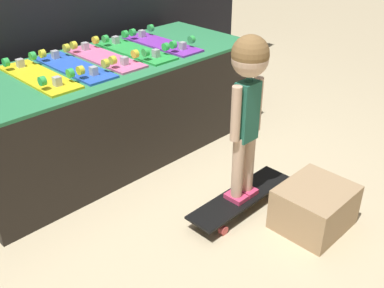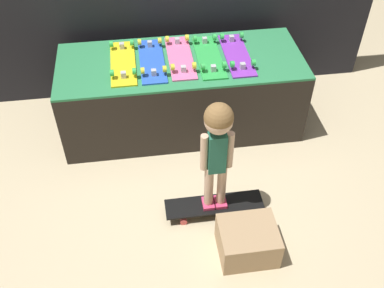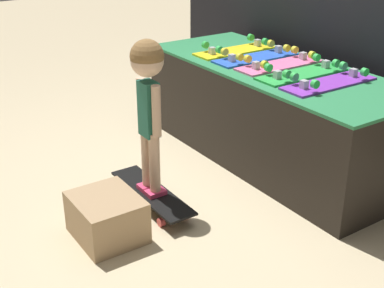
{
  "view_description": "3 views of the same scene",
  "coord_description": "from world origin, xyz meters",
  "px_view_note": "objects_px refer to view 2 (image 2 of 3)",
  "views": [
    {
      "loc": [
        -1.61,
        -1.87,
        1.63
      ],
      "look_at": [
        0.01,
        -0.25,
        0.36
      ],
      "focal_mm": 42.0,
      "sensor_mm": 36.0,
      "label": 1
    },
    {
      "loc": [
        -0.36,
        -2.66,
        2.75
      ],
      "look_at": [
        -0.01,
        -0.22,
        0.41
      ],
      "focal_mm": 42.0,
      "sensor_mm": 36.0,
      "label": 2
    },
    {
      "loc": [
        2.65,
        -1.96,
        1.72
      ],
      "look_at": [
        0.11,
        -0.25,
        0.34
      ],
      "focal_mm": 50.0,
      "sensor_mm": 36.0,
      "label": 3
    }
  ],
  "objects_px": {
    "skateboard_yellow_on_rack": "(123,62)",
    "skateboard_on_floor": "(214,205)",
    "skateboard_pink_on_rack": "(180,57)",
    "skateboard_blue_on_rack": "(152,60)",
    "skateboard_green_on_rack": "(209,56)",
    "storage_box": "(248,241)",
    "child": "(218,139)",
    "skateboard_purple_on_rack": "(237,54)"
  },
  "relations": [
    {
      "from": "skateboard_yellow_on_rack",
      "to": "skateboard_green_on_rack",
      "type": "bearing_deg",
      "value": -0.69
    },
    {
      "from": "skateboard_green_on_rack",
      "to": "skateboard_purple_on_rack",
      "type": "bearing_deg",
      "value": -0.58
    },
    {
      "from": "skateboard_blue_on_rack",
      "to": "skateboard_green_on_rack",
      "type": "bearing_deg",
      "value": -0.85
    },
    {
      "from": "child",
      "to": "skateboard_green_on_rack",
      "type": "bearing_deg",
      "value": 83.53
    },
    {
      "from": "skateboard_blue_on_rack",
      "to": "skateboard_green_on_rack",
      "type": "distance_m",
      "value": 0.48
    },
    {
      "from": "skateboard_on_floor",
      "to": "storage_box",
      "type": "bearing_deg",
      "value": -66.49
    },
    {
      "from": "skateboard_blue_on_rack",
      "to": "child",
      "type": "height_order",
      "value": "child"
    },
    {
      "from": "skateboard_blue_on_rack",
      "to": "storage_box",
      "type": "height_order",
      "value": "skateboard_blue_on_rack"
    },
    {
      "from": "skateboard_green_on_rack",
      "to": "child",
      "type": "xyz_separation_m",
      "value": [
        -0.13,
        -1.09,
        0.05
      ]
    },
    {
      "from": "skateboard_blue_on_rack",
      "to": "skateboard_on_floor",
      "type": "relative_size",
      "value": 0.89
    },
    {
      "from": "skateboard_blue_on_rack",
      "to": "child",
      "type": "xyz_separation_m",
      "value": [
        0.35,
        -1.09,
        0.05
      ]
    },
    {
      "from": "skateboard_blue_on_rack",
      "to": "skateboard_on_floor",
      "type": "height_order",
      "value": "skateboard_blue_on_rack"
    },
    {
      "from": "skateboard_yellow_on_rack",
      "to": "skateboard_on_floor",
      "type": "distance_m",
      "value": 1.39
    },
    {
      "from": "skateboard_yellow_on_rack",
      "to": "skateboard_pink_on_rack",
      "type": "distance_m",
      "value": 0.48
    },
    {
      "from": "skateboard_yellow_on_rack",
      "to": "skateboard_green_on_rack",
      "type": "xyz_separation_m",
      "value": [
        0.72,
        -0.01,
        0.0
      ]
    },
    {
      "from": "skateboard_blue_on_rack",
      "to": "skateboard_green_on_rack",
      "type": "relative_size",
      "value": 1.0
    },
    {
      "from": "skateboard_yellow_on_rack",
      "to": "storage_box",
      "type": "height_order",
      "value": "skateboard_yellow_on_rack"
    },
    {
      "from": "skateboard_on_floor",
      "to": "storage_box",
      "type": "height_order",
      "value": "storage_box"
    },
    {
      "from": "skateboard_blue_on_rack",
      "to": "child",
      "type": "relative_size",
      "value": 0.7
    },
    {
      "from": "skateboard_yellow_on_rack",
      "to": "skateboard_on_floor",
      "type": "bearing_deg",
      "value": -61.64
    },
    {
      "from": "skateboard_blue_on_rack",
      "to": "skateboard_green_on_rack",
      "type": "height_order",
      "value": "same"
    },
    {
      "from": "skateboard_green_on_rack",
      "to": "skateboard_blue_on_rack",
      "type": "bearing_deg",
      "value": 179.15
    },
    {
      "from": "skateboard_pink_on_rack",
      "to": "skateboard_purple_on_rack",
      "type": "height_order",
      "value": "same"
    },
    {
      "from": "skateboard_green_on_rack",
      "to": "child",
      "type": "height_order",
      "value": "child"
    },
    {
      "from": "skateboard_on_floor",
      "to": "child",
      "type": "relative_size",
      "value": 0.78
    },
    {
      "from": "skateboard_green_on_rack",
      "to": "skateboard_on_floor",
      "type": "relative_size",
      "value": 0.89
    },
    {
      "from": "skateboard_green_on_rack",
      "to": "storage_box",
      "type": "distance_m",
      "value": 1.58
    },
    {
      "from": "skateboard_green_on_rack",
      "to": "storage_box",
      "type": "bearing_deg",
      "value": -88.49
    },
    {
      "from": "skateboard_pink_on_rack",
      "to": "skateboard_on_floor",
      "type": "height_order",
      "value": "skateboard_pink_on_rack"
    },
    {
      "from": "skateboard_yellow_on_rack",
      "to": "skateboard_blue_on_rack",
      "type": "height_order",
      "value": "same"
    },
    {
      "from": "skateboard_blue_on_rack",
      "to": "skateboard_on_floor",
      "type": "distance_m",
      "value": 1.31
    },
    {
      "from": "skateboard_yellow_on_rack",
      "to": "skateboard_pink_on_rack",
      "type": "bearing_deg",
      "value": 1.8
    },
    {
      "from": "skateboard_pink_on_rack",
      "to": "skateboard_on_floor",
      "type": "bearing_deg",
      "value": -84.24
    },
    {
      "from": "child",
      "to": "skateboard_on_floor",
      "type": "bearing_deg",
      "value": -89.77
    },
    {
      "from": "skateboard_yellow_on_rack",
      "to": "skateboard_purple_on_rack",
      "type": "distance_m",
      "value": 0.96
    },
    {
      "from": "skateboard_purple_on_rack",
      "to": "child",
      "type": "height_order",
      "value": "child"
    },
    {
      "from": "skateboard_on_floor",
      "to": "skateboard_pink_on_rack",
      "type": "bearing_deg",
      "value": 95.76
    },
    {
      "from": "storage_box",
      "to": "skateboard_pink_on_rack",
      "type": "bearing_deg",
      "value": 100.56
    },
    {
      "from": "skateboard_on_floor",
      "to": "skateboard_yellow_on_rack",
      "type": "bearing_deg",
      "value": 118.36
    },
    {
      "from": "skateboard_purple_on_rack",
      "to": "skateboard_green_on_rack",
      "type": "bearing_deg",
      "value": 179.42
    },
    {
      "from": "skateboard_green_on_rack",
      "to": "skateboard_on_floor",
      "type": "height_order",
      "value": "skateboard_green_on_rack"
    },
    {
      "from": "skateboard_yellow_on_rack",
      "to": "skateboard_blue_on_rack",
      "type": "relative_size",
      "value": 1.0
    }
  ]
}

